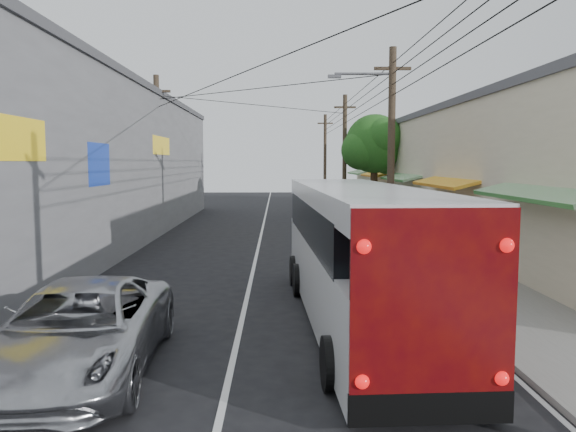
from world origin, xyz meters
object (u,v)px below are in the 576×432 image
object	(u,v)px
pedestrian_near	(465,247)
pedestrian_far	(416,224)
coach_bus	(356,252)
parked_car_mid	(351,219)
parked_car_far	(323,207)
parked_suv	(370,234)
jeepney	(79,330)

from	to	relation	value
pedestrian_near	pedestrian_far	distance (m)	7.95
coach_bus	parked_car_mid	distance (m)	16.06
coach_bus	parked_car_mid	xyz separation A→B (m)	(1.96, 15.92, -0.83)
parked_car_mid	parked_car_far	world-z (taller)	parked_car_far
parked_suv	pedestrian_far	world-z (taller)	parked_suv
parked_car_mid	parked_car_far	bearing A→B (deg)	101.06
parked_car_mid	pedestrian_near	size ratio (longest dim) A/B	2.92
jeepney	pedestrian_far	bearing A→B (deg)	56.23
parked_car_mid	parked_suv	bearing A→B (deg)	-85.01
parked_suv	parked_car_far	bearing A→B (deg)	95.76
coach_bus	parked_car_far	size ratio (longest dim) A/B	2.22
parked_suv	parked_car_far	world-z (taller)	parked_car_far
coach_bus	parked_suv	xyz separation A→B (m)	(1.96, 10.05, -0.86)
pedestrian_near	coach_bus	bearing A→B (deg)	62.77
jeepney	parked_car_mid	distance (m)	20.33
jeepney	pedestrian_far	xyz separation A→B (m)	(9.92, 16.39, 0.04)
parked_suv	parked_car_far	xyz separation A→B (m)	(-0.80, 13.39, 0.06)
coach_bus	pedestrian_near	bearing A→B (deg)	48.59
coach_bus	pedestrian_near	size ratio (longest dim) A/B	6.89
parked_car_far	jeepney	bearing A→B (deg)	-109.89
parked_suv	pedestrian_near	world-z (taller)	pedestrian_near
pedestrian_near	pedestrian_far	world-z (taller)	pedestrian_near
parked_car_far	coach_bus	bearing A→B (deg)	-99.16
jeepney	parked_car_far	bearing A→B (deg)	73.85
parked_car_mid	parked_car_far	size ratio (longest dim) A/B	0.94
jeepney	parked_suv	bearing A→B (deg)	58.69
parked_car_far	pedestrian_far	world-z (taller)	parked_car_far
jeepney	parked_suv	xyz separation A→B (m)	(7.20, 13.14, -0.02)
coach_bus	parked_car_mid	size ratio (longest dim) A/B	2.36
parked_car_far	pedestrian_near	size ratio (longest dim) A/B	3.11
parked_suv	jeepney	bearing A→B (deg)	-116.39
parked_suv	parked_car_mid	size ratio (longest dim) A/B	1.13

